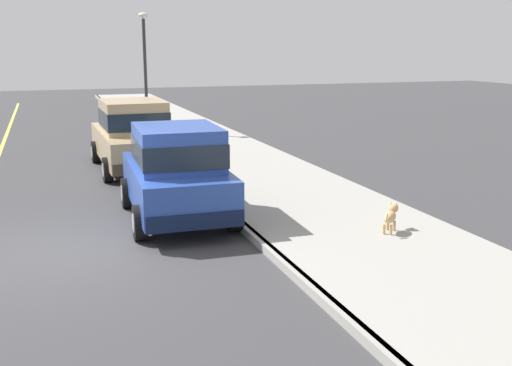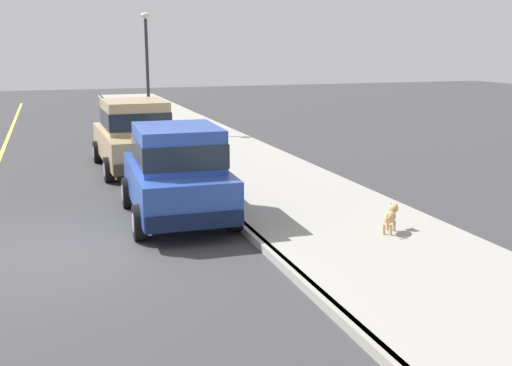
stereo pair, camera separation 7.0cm
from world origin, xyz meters
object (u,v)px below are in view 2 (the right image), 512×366
object	(u,v)px
car_tan_sedan	(135,134)
car_blue_hatchback	(177,171)
street_lamp	(147,58)
dog_tan	(390,216)

from	to	relation	value
car_tan_sedan	car_blue_hatchback	bearing A→B (deg)	-89.10
car_blue_hatchback	car_tan_sedan	world-z (taller)	car_tan_sedan
car_tan_sedan	street_lamp	world-z (taller)	street_lamp
dog_tan	street_lamp	size ratio (longest dim) A/B	0.13
car_tan_sedan	street_lamp	distance (m)	6.90
dog_tan	street_lamp	xyz separation A→B (m)	(-1.96, 14.18, 2.48)
dog_tan	car_blue_hatchback	bearing A→B (deg)	143.74
car_tan_sedan	dog_tan	bearing A→B (deg)	-66.28
car_blue_hatchback	dog_tan	world-z (taller)	car_blue_hatchback
car_tan_sedan	dog_tan	distance (m)	8.43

